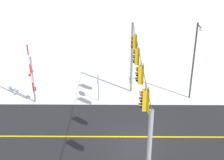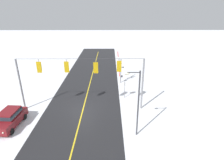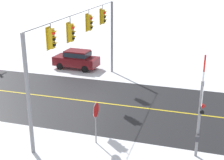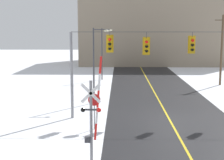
# 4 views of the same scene
# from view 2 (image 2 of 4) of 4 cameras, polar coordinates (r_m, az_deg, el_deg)

# --- Properties ---
(ground_plane) EXTENTS (160.00, 160.00, 0.00)m
(ground_plane) POSITION_cam_2_polar(r_m,az_deg,el_deg) (22.64, -8.96, -8.75)
(ground_plane) COLOR white
(road_asphalt) EXTENTS (9.00, 80.00, 0.01)m
(road_asphalt) POSITION_cam_2_polar(r_m,az_deg,el_deg) (17.81, -11.72, -18.59)
(road_asphalt) COLOR black
(road_asphalt) RESTS_ON ground
(lane_centre_line) EXTENTS (0.14, 72.00, 0.01)m
(lane_centre_line) POSITION_cam_2_polar(r_m,az_deg,el_deg) (17.81, -11.73, -18.57)
(lane_centre_line) COLOR gold
(lane_centre_line) RESTS_ON ground
(signal_span) EXTENTS (14.20, 0.47, 6.22)m
(signal_span) POSITION_cam_2_polar(r_m,az_deg,el_deg) (20.78, -9.68, 1.77)
(signal_span) COLOR gray
(signal_span) RESTS_ON ground
(stop_sign) EXTENTS (0.80, 0.09, 2.35)m
(stop_sign) POSITION_cam_2_polar(r_m,az_deg,el_deg) (24.18, 3.98, -1.87)
(stop_sign) COLOR gray
(stop_sign) RESTS_ON ground
(railroad_crossing) EXTENTS (1.04, 0.31, 5.14)m
(railroad_crossing) POSITION_cam_2_polar(r_m,az_deg,el_deg) (28.82, 2.66, 3.48)
(railroad_crossing) COLOR gray
(railroad_crossing) RESTS_ON ground
(parked_car_maroon) EXTENTS (2.02, 4.28, 1.74)m
(parked_car_maroon) POSITION_cam_2_polar(r_m,az_deg,el_deg) (21.60, -29.31, -10.26)
(parked_car_maroon) COLOR maroon
(parked_car_maroon) RESTS_ON ground
(streetlamp_near) EXTENTS (1.39, 0.28, 6.50)m
(streetlamp_near) POSITION_cam_2_polar(r_m,az_deg,el_deg) (16.34, 7.59, -5.71)
(streetlamp_near) COLOR #38383D
(streetlamp_near) RESTS_ON ground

